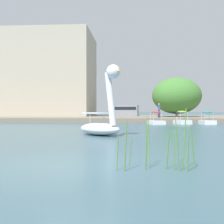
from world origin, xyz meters
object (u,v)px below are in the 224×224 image
tree_broadleaf_behind_dock (62,93)px  tree_willow_near_path (177,96)px  pedal_boat_teal (207,120)px  person_on_path (159,110)px  parked_van (125,110)px  pedal_boat_lime (182,120)px  pedal_boat_red (156,120)px  swan_boat (102,120)px

tree_broadleaf_behind_dock → tree_willow_near_path: 17.77m
tree_willow_near_path → pedal_boat_teal: bearing=-82.0°
tree_broadleaf_behind_dock → person_on_path: size_ratio=3.21×
tree_broadleaf_behind_dock → person_on_path: (14.37, -9.13, -2.79)m
person_on_path → parked_van: (-4.44, 10.98, 0.03)m
person_on_path → pedal_boat_lime: bearing=-64.2°
pedal_boat_lime → tree_willow_near_path: tree_willow_near_path is taller
pedal_boat_red → tree_willow_near_path: (4.02, 11.47, 3.23)m
pedal_boat_teal → tree_willow_near_path: tree_willow_near_path is taller
swan_boat → pedal_boat_lime: swan_boat is taller
pedal_boat_red → parked_van: bearing=102.8°
pedal_boat_lime → pedal_boat_red: bearing=-169.4°
pedal_boat_teal → tree_broadleaf_behind_dock: size_ratio=0.38×
swan_boat → person_on_path: swan_boat is taller
pedal_boat_lime → tree_broadleaf_behind_dock: size_ratio=0.42×
pedal_boat_teal → parked_van: bearing=120.5°
pedal_boat_teal → tree_willow_near_path: size_ratio=0.25×
pedal_boat_red → pedal_boat_lime: 3.00m
pedal_boat_lime → tree_broadleaf_behind_dock: bearing=140.6°
pedal_boat_teal → person_on_path: person_on_path is taller
tree_willow_near_path → person_on_path: 7.55m
tree_broadleaf_behind_dock → parked_van: (9.93, 1.85, -2.76)m
swan_boat → pedal_boat_teal: bearing=56.3°
tree_willow_near_path → parked_van: bearing=149.6°
tree_willow_near_path → person_on_path: size_ratio=4.82×
pedal_boat_red → tree_broadleaf_behind_dock: 19.94m
pedal_boat_teal → parked_van: 18.17m
pedal_boat_lime → tree_willow_near_path: size_ratio=0.28×
person_on_path → parked_van: bearing=112.0°
tree_broadleaf_behind_dock → person_on_path: tree_broadleaf_behind_dock is taller
swan_boat → tree_willow_near_path: tree_willow_near_path is taller
pedal_boat_red → tree_broadleaf_behind_dock: (-13.55, 14.09, 3.90)m
tree_broadleaf_behind_dock → tree_willow_near_path: (17.56, -2.63, -0.67)m
swan_boat → pedal_boat_teal: size_ratio=1.92×
pedal_boat_lime → person_on_path: (-2.13, 4.41, 1.10)m
person_on_path → tree_broadleaf_behind_dock: bearing=147.6°
pedal_boat_lime → parked_van: size_ratio=0.53×
pedal_boat_red → tree_willow_near_path: tree_willow_near_path is taller
pedal_boat_red → parked_van: 16.38m
swan_boat → tree_willow_near_path: 27.83m
tree_broadleaf_behind_dock → tree_willow_near_path: bearing=-8.5°
pedal_boat_red → person_on_path: 5.15m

